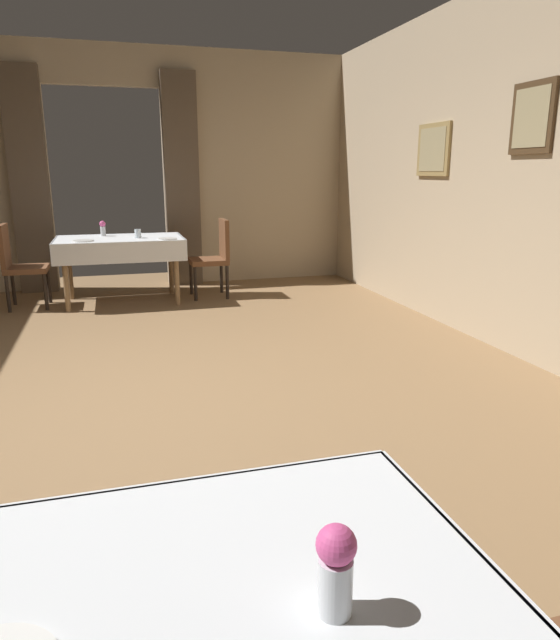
{
  "coord_description": "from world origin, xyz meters",
  "views": [
    {
      "loc": [
        0.02,
        -3.68,
        1.49
      ],
      "look_at": [
        1.13,
        0.17,
        0.45
      ],
      "focal_mm": 32.27,
      "sensor_mm": 36.0,
      "label": 1
    }
  ],
  "objects_px": {
    "dining_table_mid": "(120,245)",
    "plate_mid_d": "(167,239)",
    "glass_mid_b": "(138,234)",
    "plate_mid_c": "(83,241)",
    "flower_vase_mid": "(103,228)",
    "flower_vase_near": "(336,567)",
    "chair_mid_left": "(18,262)",
    "chair_mid_right": "(215,254)"
  },
  "relations": [
    {
      "from": "dining_table_mid",
      "to": "plate_mid_d",
      "type": "relative_size",
      "value": 6.74
    },
    {
      "from": "dining_table_mid",
      "to": "glass_mid_b",
      "type": "xyz_separation_m",
      "value": [
        0.2,
        -0.09,
        0.14
      ]
    },
    {
      "from": "dining_table_mid",
      "to": "plate_mid_d",
      "type": "bearing_deg",
      "value": -31.62
    },
    {
      "from": "plate_mid_c",
      "to": "flower_vase_mid",
      "type": "bearing_deg",
      "value": 66.95
    },
    {
      "from": "dining_table_mid",
      "to": "glass_mid_b",
      "type": "relative_size",
      "value": 14.35
    },
    {
      "from": "glass_mid_b",
      "to": "plate_mid_c",
      "type": "relative_size",
      "value": 0.45
    },
    {
      "from": "dining_table_mid",
      "to": "plate_mid_c",
      "type": "relative_size",
      "value": 6.39
    },
    {
      "from": "dining_table_mid",
      "to": "flower_vase_near",
      "type": "relative_size",
      "value": 8.4
    },
    {
      "from": "chair_mid_left",
      "to": "flower_vase_mid",
      "type": "bearing_deg",
      "value": 13.88
    },
    {
      "from": "flower_vase_mid",
      "to": "dining_table_mid",
      "type": "bearing_deg",
      "value": -51.93
    },
    {
      "from": "chair_mid_right",
      "to": "glass_mid_b",
      "type": "bearing_deg",
      "value": -172.86
    },
    {
      "from": "flower_vase_mid",
      "to": "plate_mid_c",
      "type": "relative_size",
      "value": 0.79
    },
    {
      "from": "glass_mid_b",
      "to": "plate_mid_d",
      "type": "bearing_deg",
      "value": -35.82
    },
    {
      "from": "flower_vase_near",
      "to": "glass_mid_b",
      "type": "distance_m",
      "value": 5.95
    },
    {
      "from": "dining_table_mid",
      "to": "plate_mid_c",
      "type": "height_order",
      "value": "plate_mid_c"
    },
    {
      "from": "flower_vase_near",
      "to": "glass_mid_b",
      "type": "relative_size",
      "value": 1.71
    },
    {
      "from": "plate_mid_c",
      "to": "chair_mid_left",
      "type": "bearing_deg",
      "value": 160.1
    },
    {
      "from": "chair_mid_right",
      "to": "plate_mid_d",
      "type": "relative_size",
      "value": 4.42
    },
    {
      "from": "chair_mid_left",
      "to": "flower_vase_mid",
      "type": "relative_size",
      "value": 5.3
    },
    {
      "from": "flower_vase_mid",
      "to": "flower_vase_near",
      "type": "bearing_deg",
      "value": -86.05
    },
    {
      "from": "glass_mid_b",
      "to": "chair_mid_left",
      "type": "bearing_deg",
      "value": 175.9
    },
    {
      "from": "flower_vase_mid",
      "to": "glass_mid_b",
      "type": "relative_size",
      "value": 1.78
    },
    {
      "from": "glass_mid_b",
      "to": "flower_vase_near",
      "type": "bearing_deg",
      "value": -89.49
    },
    {
      "from": "chair_mid_right",
      "to": "flower_vase_mid",
      "type": "relative_size",
      "value": 5.3
    },
    {
      "from": "glass_mid_b",
      "to": "plate_mid_d",
      "type": "height_order",
      "value": "glass_mid_b"
    },
    {
      "from": "chair_mid_left",
      "to": "flower_vase_near",
      "type": "relative_size",
      "value": 5.51
    },
    {
      "from": "dining_table_mid",
      "to": "chair_mid_left",
      "type": "relative_size",
      "value": 1.52
    },
    {
      "from": "dining_table_mid",
      "to": "chair_mid_left",
      "type": "bearing_deg",
      "value": 179.97
    },
    {
      "from": "glass_mid_b",
      "to": "plate_mid_c",
      "type": "distance_m",
      "value": 0.61
    },
    {
      "from": "dining_table_mid",
      "to": "chair_mid_right",
      "type": "height_order",
      "value": "chair_mid_right"
    },
    {
      "from": "chair_mid_right",
      "to": "glass_mid_b",
      "type": "height_order",
      "value": "chair_mid_right"
    },
    {
      "from": "flower_vase_near",
      "to": "glass_mid_b",
      "type": "xyz_separation_m",
      "value": [
        -0.05,
        5.95,
        -0.04
      ]
    },
    {
      "from": "dining_table_mid",
      "to": "chair_mid_left",
      "type": "height_order",
      "value": "chair_mid_left"
    },
    {
      "from": "dining_table_mid",
      "to": "flower_vase_near",
      "type": "xyz_separation_m",
      "value": [
        0.26,
        -6.05,
        0.18
      ]
    },
    {
      "from": "dining_table_mid",
      "to": "chair_mid_right",
      "type": "relative_size",
      "value": 1.52
    },
    {
      "from": "chair_mid_right",
      "to": "plate_mid_d",
      "type": "xyz_separation_m",
      "value": [
        -0.58,
        -0.33,
        0.24
      ]
    },
    {
      "from": "chair_mid_left",
      "to": "glass_mid_b",
      "type": "relative_size",
      "value": 9.41
    },
    {
      "from": "chair_mid_left",
      "to": "plate_mid_c",
      "type": "relative_size",
      "value": 4.19
    },
    {
      "from": "chair_mid_right",
      "to": "glass_mid_b",
      "type": "xyz_separation_m",
      "value": [
        -0.89,
        -0.11,
        0.28
      ]
    },
    {
      "from": "dining_table_mid",
      "to": "plate_mid_d",
      "type": "height_order",
      "value": "plate_mid_d"
    },
    {
      "from": "chair_mid_right",
      "to": "plate_mid_c",
      "type": "relative_size",
      "value": 4.19
    },
    {
      "from": "chair_mid_right",
      "to": "flower_vase_near",
      "type": "height_order",
      "value": "chair_mid_right"
    }
  ]
}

